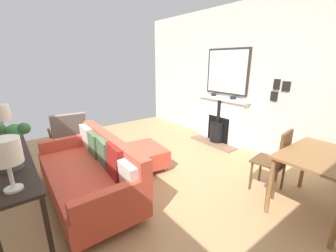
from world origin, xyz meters
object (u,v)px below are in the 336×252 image
fireplace (220,123)px  armchair_accent (69,131)px  sofa (92,171)px  ottoman (144,155)px  dining_table (322,164)px  mantel_bowl_far (233,98)px  table_lamp_near_end (0,114)px  book_stack (8,152)px  potted_plant (2,140)px  console_table (11,168)px  mantel_bowl_near (214,94)px  dining_chair_near_fireplace (277,157)px  table_lamp_far_end (5,153)px

fireplace → armchair_accent: (2.84, -1.36, 0.01)m
sofa → ottoman: 0.99m
sofa → dining_table: (-1.98, 1.98, 0.30)m
mantel_bowl_far → ottoman: mantel_bowl_far is taller
table_lamp_near_end → book_stack: 0.55m
mantel_bowl_far → potted_plant: (3.81, 0.21, 0.02)m
console_table → book_stack: (-0.00, -0.24, 0.11)m
book_stack → dining_table: (-2.82, 2.22, -0.13)m
ottoman → console_table: size_ratio=0.46×
fireplace → dining_table: bearing=66.7°
mantel_bowl_near → armchair_accent: bearing=-21.5°
potted_plant → table_lamp_near_end: bearing=-91.1°
armchair_accent → dining_chair_near_fireplace: 3.62m
sofa → table_lamp_far_end: 1.29m
dining_table → mantel_bowl_far: bearing=-116.2°
sofa → table_lamp_near_end: table_lamp_near_end is taller
ottoman → table_lamp_near_end: size_ratio=1.62×
potted_plant → armchair_accent: bearing=-117.9°
mantel_bowl_far → console_table: mantel_bowl_far is taller
potted_plant → dining_table: 3.37m
armchair_accent → potted_plant: (0.97, 1.84, 0.59)m
console_table → table_lamp_far_end: 0.78m
table_lamp_far_end → dining_table: 3.14m
table_lamp_near_end → table_lamp_far_end: 1.32m
sofa → armchair_accent: size_ratio=2.31×
armchair_accent → potted_plant: size_ratio=1.40×
dining_chair_near_fireplace → sofa: bearing=-36.3°
mantel_bowl_far → armchair_accent: 3.32m
fireplace → ottoman: fireplace is taller
table_lamp_near_end → mantel_bowl_near: bearing=177.8°
fireplace → table_lamp_far_end: 3.95m
dining_table → armchair_accent: bearing=-62.7°
dining_chair_near_fireplace → ottoman: bearing=-58.6°
mantel_bowl_near → table_lamp_near_end: 3.80m
armchair_accent → dining_table: 4.07m
sofa → potted_plant: potted_plant is taller
dining_table → mantel_bowl_near: bearing=-111.4°
sofa → book_stack: bearing=-15.7°
dining_table → dining_chair_near_fireplace: dining_chair_near_fireplace is taller
table_lamp_near_end → ottoman: bearing=166.9°
fireplace → dining_chair_near_fireplace: size_ratio=1.36×
mantel_bowl_near → table_lamp_near_end: size_ratio=0.23×
sofa → table_lamp_far_end: size_ratio=4.31×
sofa → dining_chair_near_fireplace: (-2.00, 1.47, 0.18)m
ottoman → table_lamp_far_end: table_lamp_far_end is taller
fireplace → armchair_accent: size_ratio=1.47×
sofa → book_stack: book_stack is taller
book_stack → dining_chair_near_fireplace: dining_chair_near_fireplace is taller
mantel_bowl_far → dining_table: 2.25m
mantel_bowl_far → sofa: mantel_bowl_far is taller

